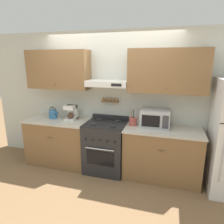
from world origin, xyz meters
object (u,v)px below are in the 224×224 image
Objects in this scene: stove_range at (106,146)px; microwave at (155,118)px; utensil_crock at (133,121)px; coffee_maker at (71,112)px; tea_kettle at (53,113)px.

stove_range is 2.02× the size of microwave.
microwave reaches higher than stove_range.
coffee_maker is at bearing 178.75° from utensil_crock.
coffee_maker reaches higher than tea_kettle.
microwave is at bearing 2.69° from utensil_crock.
utensil_crock reaches higher than tea_kettle.
tea_kettle is (-1.13, 0.10, 0.53)m from stove_range.
coffee_maker is at bearing 3.88° from tea_kettle.
utensil_crock is at bearing 11.23° from stove_range.
stove_range is 0.94m from coffee_maker.
microwave reaches higher than utensil_crock.
coffee_maker is at bearing 170.54° from stove_range.
coffee_maker reaches higher than stove_range.
microwave is (2.00, 0.02, 0.06)m from tea_kettle.
tea_kettle is 1.62m from utensil_crock.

